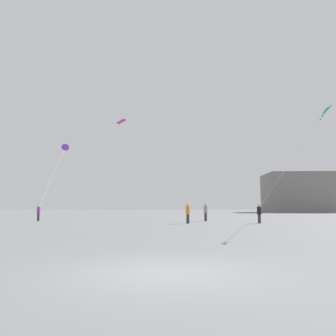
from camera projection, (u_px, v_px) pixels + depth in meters
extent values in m
plane|color=slate|center=(166.00, 272.00, 7.38)|extent=(300.00, 300.00, 0.00)
cylinder|color=#2D2D33|center=(39.00, 217.00, 33.87)|extent=(0.24, 0.24, 0.74)
cylinder|color=purple|center=(40.00, 210.00, 33.95)|extent=(0.35, 0.35, 0.64)
sphere|color=tan|center=(40.00, 206.00, 34.00)|extent=(0.24, 0.24, 0.24)
cylinder|color=#2D2D33|center=(206.00, 217.00, 33.79)|extent=(0.26, 0.26, 0.81)
cylinder|color=gray|center=(206.00, 209.00, 33.88)|extent=(0.39, 0.39, 0.71)
sphere|color=tan|center=(206.00, 205.00, 33.93)|extent=(0.26, 0.26, 0.26)
cylinder|color=#2D2D33|center=(189.00, 219.00, 28.69)|extent=(0.25, 0.25, 0.78)
cylinder|color=orange|center=(189.00, 210.00, 28.77)|extent=(0.37, 0.37, 0.67)
sphere|color=tan|center=(189.00, 205.00, 28.83)|extent=(0.25, 0.25, 0.25)
cylinder|color=#2D2D33|center=(260.00, 219.00, 28.91)|extent=(0.25, 0.25, 0.77)
cylinder|color=black|center=(260.00, 211.00, 29.00)|extent=(0.37, 0.37, 0.67)
sphere|color=tan|center=(260.00, 205.00, 29.05)|extent=(0.25, 0.25, 0.25)
cone|color=green|center=(327.00, 110.00, 19.88)|extent=(0.73, 0.93, 0.73)
sphere|color=green|center=(325.00, 113.00, 19.82)|extent=(0.10, 0.10, 0.10)
sphere|color=green|center=(323.00, 116.00, 19.76)|extent=(0.10, 0.10, 0.10)
sphere|color=green|center=(321.00, 119.00, 19.70)|extent=(0.10, 0.10, 0.10)
cylinder|color=silver|center=(287.00, 168.00, 24.45)|extent=(1.51, 9.89, 5.90)
pyramid|color=#D12899|center=(122.00, 121.00, 46.11)|extent=(1.60, 1.49, 0.77)
sphere|color=#D12899|center=(121.00, 123.00, 46.17)|extent=(0.10, 0.10, 0.10)
sphere|color=#D12899|center=(120.00, 125.00, 46.22)|extent=(0.10, 0.10, 0.10)
sphere|color=#D12899|center=(119.00, 126.00, 46.26)|extent=(0.10, 0.10, 0.10)
cylinder|color=silver|center=(87.00, 158.00, 40.05)|extent=(6.69, 10.89, 11.85)
cone|color=purple|center=(66.00, 147.00, 45.93)|extent=(1.14, 0.89, 0.90)
sphere|color=purple|center=(67.00, 149.00, 46.03)|extent=(0.10, 0.10, 0.10)
sphere|color=purple|center=(68.00, 150.00, 46.13)|extent=(0.10, 0.10, 0.10)
sphere|color=purple|center=(68.00, 152.00, 46.22)|extent=(0.10, 0.10, 0.10)
cylinder|color=silver|center=(55.00, 173.00, 39.95)|extent=(0.99, 11.08, 8.30)
cube|color=gray|center=(303.00, 193.00, 86.59)|extent=(19.34, 14.79, 9.98)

